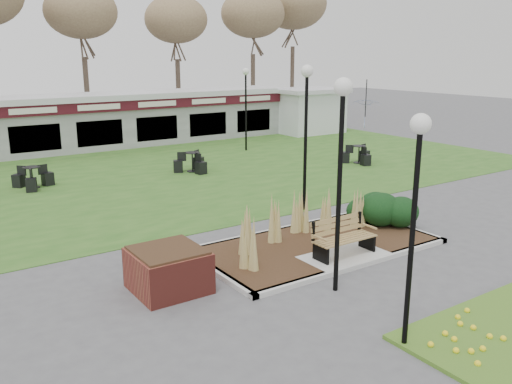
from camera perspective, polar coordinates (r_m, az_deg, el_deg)
ground at (r=13.76m, az=9.68°, el=-7.25°), size 100.00×100.00×0.00m
lawn at (r=23.51m, az=-10.88°, el=1.84°), size 34.00×16.00×0.02m
planting_bed at (r=15.39m, az=9.72°, el=-3.44°), size 6.75×3.40×1.27m
park_bench at (r=13.72m, az=9.07°, el=-4.66°), size 1.70×0.66×0.93m
brick_planter at (r=12.02m, az=-9.22°, el=-8.05°), size 1.50×1.50×0.95m
food_pavilion at (r=30.66m, az=-17.02°, el=7.16°), size 24.60×3.40×2.90m
service_hut at (r=35.41m, az=5.53°, el=8.58°), size 4.40×3.40×2.83m
lamp_post_near_left at (r=11.21m, az=8.96°, el=5.52°), size 0.38×0.38×4.57m
lamp_post_near_right at (r=9.20m, az=16.52°, el=1.04°), size 0.34×0.34×4.12m
lamp_post_mid_right at (r=17.32m, az=5.32°, el=9.01°), size 0.39×0.39×4.68m
lamp_post_far_right at (r=28.42m, az=-1.08°, el=10.59°), size 0.36×0.36×4.28m
bistro_set_a at (r=22.35m, az=-22.45°, el=1.09°), size 1.48×1.51×0.82m
bistro_set_c at (r=25.82m, az=10.75°, el=3.61°), size 1.51×1.48×0.82m
bistro_set_d at (r=23.68m, az=-6.70°, el=2.82°), size 1.59×1.48×0.85m
patio_umbrella at (r=33.19m, az=11.42°, el=8.12°), size 2.55×2.57×2.42m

